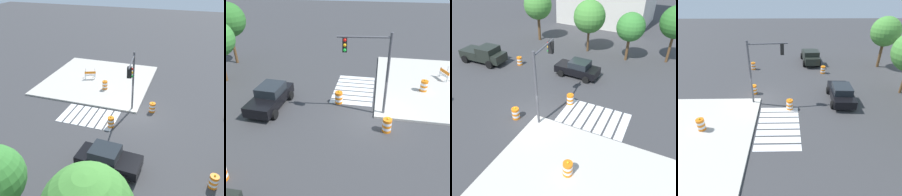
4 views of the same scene
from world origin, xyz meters
TOP-DOWN VIEW (x-y plane):
  - ground_plane at (0.00, 0.00)m, footprint 120.00×120.00m
  - crosswalk_stripes at (4.00, 1.80)m, footprint 5.10×3.20m
  - sports_car at (0.25, 7.43)m, footprint 4.39×2.30m
  - pickup_truck at (-10.21, 5.81)m, footprint 5.19×2.43m
  - traffic_barrel_near_corner at (1.61, 2.69)m, footprint 0.56×0.56m
  - traffic_barrel_median_near at (-6.45, 6.97)m, footprint 0.56×0.56m
  - traffic_barrel_median_far at (-1.28, -0.82)m, footprint 0.56×0.56m
  - traffic_barrel_on_sidewalk at (4.42, -3.76)m, footprint 0.56×0.56m
  - traffic_light_pole at (0.46, 0.53)m, footprint 0.68×3.28m
  - street_tree_streetside_near at (-1.17, 13.89)m, footprint 3.67×3.67m
  - street_tree_streetside_mid at (-8.60, 14.78)m, footprint 3.59×3.59m
  - street_tree_corner_lot at (3.71, 13.33)m, footprint 3.01×3.01m

SIDE VIEW (x-z plane):
  - ground_plane at x=0.00m, z-range 0.00..0.00m
  - crosswalk_stripes at x=4.00m, z-range 0.00..0.02m
  - traffic_barrel_near_corner at x=1.61m, z-range -0.06..0.96m
  - traffic_barrel_median_near at x=-6.45m, z-range -0.06..0.96m
  - traffic_barrel_median_far at x=-1.28m, z-range -0.06..0.96m
  - traffic_barrel_on_sidewalk at x=4.42m, z-range 0.09..1.11m
  - sports_car at x=0.25m, z-range 0.00..1.63m
  - pickup_truck at x=-10.21m, z-range 0.01..1.93m
  - street_tree_corner_lot at x=3.71m, z-range 1.10..6.37m
  - traffic_light_pole at x=0.46m, z-range 1.16..6.66m
  - street_tree_streetside_near at x=-1.17m, z-range 1.15..7.13m
  - street_tree_streetside_mid at x=-8.60m, z-range 1.36..7.73m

